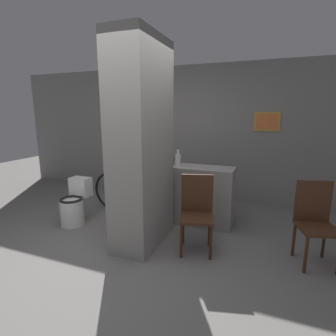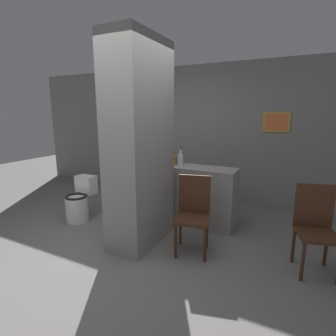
{
  "view_description": "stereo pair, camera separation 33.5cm",
  "coord_description": "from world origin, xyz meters",
  "px_view_note": "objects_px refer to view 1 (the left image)",
  "views": [
    {
      "loc": [
        1.57,
        -2.45,
        1.72
      ],
      "look_at": [
        0.27,
        0.89,
        0.95
      ],
      "focal_mm": 28.0,
      "sensor_mm": 36.0,
      "label": 1
    },
    {
      "loc": [
        1.87,
        -2.31,
        1.72
      ],
      "look_at": [
        0.27,
        0.89,
        0.95
      ],
      "focal_mm": 28.0,
      "sensor_mm": 36.0,
      "label": 2
    }
  ],
  "objects_px": {
    "chair_by_doorway": "(315,220)",
    "bottle_tall": "(178,159)",
    "toilet": "(74,205)",
    "bicycle": "(139,194)",
    "chair_near_pillar": "(197,210)"
  },
  "relations": [
    {
      "from": "chair_by_doorway",
      "to": "toilet",
      "type": "bearing_deg",
      "value": 166.34
    },
    {
      "from": "chair_by_doorway",
      "to": "bottle_tall",
      "type": "height_order",
      "value": "bottle_tall"
    },
    {
      "from": "chair_near_pillar",
      "to": "chair_by_doorway",
      "type": "height_order",
      "value": "same"
    },
    {
      "from": "toilet",
      "to": "bottle_tall",
      "type": "bearing_deg",
      "value": 25.9
    },
    {
      "from": "chair_by_doorway",
      "to": "bottle_tall",
      "type": "xyz_separation_m",
      "value": [
        -1.86,
        0.57,
        0.49
      ]
    },
    {
      "from": "toilet",
      "to": "bicycle",
      "type": "xyz_separation_m",
      "value": [
        0.76,
        0.71,
        0.06
      ]
    },
    {
      "from": "bottle_tall",
      "to": "toilet",
      "type": "bearing_deg",
      "value": -154.1
    },
    {
      "from": "bicycle",
      "to": "bottle_tall",
      "type": "distance_m",
      "value": 0.94
    },
    {
      "from": "toilet",
      "to": "bicycle",
      "type": "distance_m",
      "value": 1.04
    },
    {
      "from": "chair_by_doorway",
      "to": "bottle_tall",
      "type": "distance_m",
      "value": 2.0
    },
    {
      "from": "toilet",
      "to": "chair_near_pillar",
      "type": "xyz_separation_m",
      "value": [
        1.97,
        -0.06,
        0.21
      ]
    },
    {
      "from": "toilet",
      "to": "bottle_tall",
      "type": "relative_size",
      "value": 2.45
    },
    {
      "from": "bicycle",
      "to": "bottle_tall",
      "type": "bearing_deg",
      "value": 0.01
    },
    {
      "from": "chair_by_doorway",
      "to": "chair_near_pillar",
      "type": "bearing_deg",
      "value": 172.34
    },
    {
      "from": "bicycle",
      "to": "chair_by_doorway",
      "type": "bearing_deg",
      "value": -12.64
    }
  ]
}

